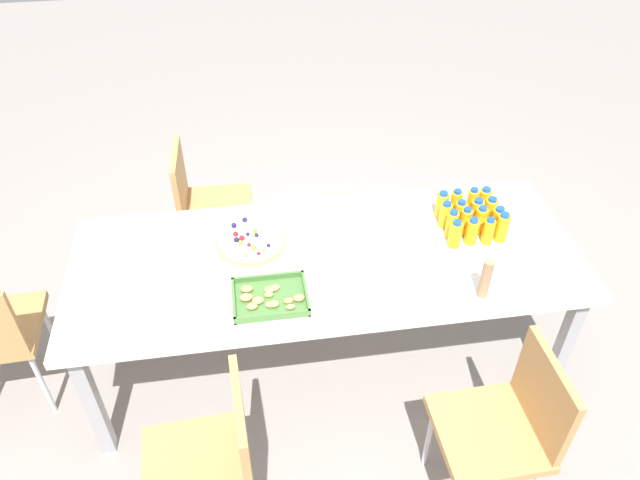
{
  "coord_description": "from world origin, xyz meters",
  "views": [
    {
      "loc": [
        0.33,
        2.01,
        2.55
      ],
      "look_at": [
        0.02,
        -0.09,
        0.75
      ],
      "focal_mm": 33.88,
      "sensor_mm": 36.0,
      "label": 1
    }
  ],
  "objects_px": {
    "juice_bottle_2": "(456,203)",
    "juice_bottle_5": "(477,211)",
    "juice_bottle_3": "(442,205)",
    "snack_tray": "(269,298)",
    "juice_bottle_6": "(460,213)",
    "juice_bottle_13": "(488,231)",
    "napkin_stack": "(183,227)",
    "juice_bottle_10": "(465,222)",
    "juice_bottle_4": "(490,210)",
    "fruit_pizza": "(251,241)",
    "chair_near_right": "(204,202)",
    "chair_far_right": "(214,457)",
    "juice_bottle_11": "(452,224)",
    "juice_bottle_14": "(472,232)",
    "party_table": "(327,266)",
    "juice_bottle_1": "(472,202)",
    "cardboard_tube": "(486,279)",
    "juice_bottle_8": "(498,220)",
    "juice_bottle_0": "(484,201)",
    "juice_bottle_12": "(502,228)",
    "juice_bottle_7": "(445,215)",
    "plate_stack": "(339,252)",
    "juice_bottle_9": "(481,220)",
    "juice_bottle_15": "(455,234)",
    "chair_far_left": "(507,423)"
  },
  "relations": [
    {
      "from": "juice_bottle_2",
      "to": "juice_bottle_5",
      "type": "bearing_deg",
      "value": 138.06
    },
    {
      "from": "juice_bottle_3",
      "to": "snack_tray",
      "type": "bearing_deg",
      "value": 27.11
    },
    {
      "from": "juice_bottle_2",
      "to": "juice_bottle_6",
      "type": "height_order",
      "value": "juice_bottle_2"
    },
    {
      "from": "juice_bottle_2",
      "to": "juice_bottle_13",
      "type": "xyz_separation_m",
      "value": [
        -0.08,
        0.23,
        -0.0
      ]
    },
    {
      "from": "juice_bottle_3",
      "to": "napkin_stack",
      "type": "bearing_deg",
      "value": -3.88
    },
    {
      "from": "juice_bottle_2",
      "to": "juice_bottle_10",
      "type": "height_order",
      "value": "juice_bottle_10"
    },
    {
      "from": "juice_bottle_4",
      "to": "fruit_pizza",
      "type": "height_order",
      "value": "juice_bottle_4"
    },
    {
      "from": "chair_near_right",
      "to": "juice_bottle_4",
      "type": "bearing_deg",
      "value": 66.12
    },
    {
      "from": "chair_far_right",
      "to": "juice_bottle_11",
      "type": "xyz_separation_m",
      "value": [
        -1.15,
        -0.85,
        0.29
      ]
    },
    {
      "from": "juice_bottle_10",
      "to": "juice_bottle_14",
      "type": "bearing_deg",
      "value": 95.47
    },
    {
      "from": "juice_bottle_11",
      "to": "juice_bottle_10",
      "type": "bearing_deg",
      "value": -173.27
    },
    {
      "from": "snack_tray",
      "to": "chair_far_right",
      "type": "bearing_deg",
      "value": 64.33
    },
    {
      "from": "party_table",
      "to": "juice_bottle_6",
      "type": "distance_m",
      "value": 0.69
    },
    {
      "from": "chair_near_right",
      "to": "juice_bottle_5",
      "type": "relative_size",
      "value": 6.29
    },
    {
      "from": "juice_bottle_1",
      "to": "cardboard_tube",
      "type": "relative_size",
      "value": 0.78
    },
    {
      "from": "juice_bottle_6",
      "to": "juice_bottle_8",
      "type": "height_order",
      "value": "same"
    },
    {
      "from": "juice_bottle_0",
      "to": "snack_tray",
      "type": "height_order",
      "value": "juice_bottle_0"
    },
    {
      "from": "juice_bottle_0",
      "to": "juice_bottle_12",
      "type": "distance_m",
      "value": 0.22
    },
    {
      "from": "juice_bottle_3",
      "to": "juice_bottle_4",
      "type": "height_order",
      "value": "juice_bottle_3"
    },
    {
      "from": "juice_bottle_11",
      "to": "cardboard_tube",
      "type": "relative_size",
      "value": 0.75
    },
    {
      "from": "napkin_stack",
      "to": "juice_bottle_5",
      "type": "bearing_deg",
      "value": 173.67
    },
    {
      "from": "juice_bottle_7",
      "to": "fruit_pizza",
      "type": "distance_m",
      "value": 0.93
    },
    {
      "from": "chair_near_right",
      "to": "juice_bottle_7",
      "type": "height_order",
      "value": "juice_bottle_7"
    },
    {
      "from": "juice_bottle_10",
      "to": "juice_bottle_14",
      "type": "height_order",
      "value": "juice_bottle_10"
    },
    {
      "from": "juice_bottle_6",
      "to": "juice_bottle_11",
      "type": "height_order",
      "value": "juice_bottle_11"
    },
    {
      "from": "chair_near_right",
      "to": "plate_stack",
      "type": "bearing_deg",
      "value": 39.9
    },
    {
      "from": "juice_bottle_10",
      "to": "juice_bottle_8",
      "type": "bearing_deg",
      "value": 177.81
    },
    {
      "from": "juice_bottle_0",
      "to": "juice_bottle_8",
      "type": "height_order",
      "value": "juice_bottle_0"
    },
    {
      "from": "chair_far_right",
      "to": "juice_bottle_0",
      "type": "relative_size",
      "value": 5.94
    },
    {
      "from": "chair_near_right",
      "to": "juice_bottle_3",
      "type": "bearing_deg",
      "value": 64.92
    },
    {
      "from": "juice_bottle_7",
      "to": "juice_bottle_14",
      "type": "bearing_deg",
      "value": 119.23
    },
    {
      "from": "chair_near_right",
      "to": "juice_bottle_4",
      "type": "height_order",
      "value": "juice_bottle_4"
    },
    {
      "from": "party_table",
      "to": "cardboard_tube",
      "type": "relative_size",
      "value": 12.05
    },
    {
      "from": "chair_near_right",
      "to": "juice_bottle_13",
      "type": "relative_size",
      "value": 6.01
    },
    {
      "from": "juice_bottle_6",
      "to": "juice_bottle_11",
      "type": "xyz_separation_m",
      "value": [
        0.07,
        0.08,
        0.01
      ]
    },
    {
      "from": "juice_bottle_0",
      "to": "juice_bottle_1",
      "type": "bearing_deg",
      "value": 5.39
    },
    {
      "from": "chair_near_right",
      "to": "juice_bottle_9",
      "type": "relative_size",
      "value": 5.83
    },
    {
      "from": "juice_bottle_1",
      "to": "snack_tray",
      "type": "xyz_separation_m",
      "value": [
        1.03,
        0.45,
        -0.06
      ]
    },
    {
      "from": "juice_bottle_8",
      "to": "juice_bottle_1",
      "type": "bearing_deg",
      "value": -63.24
    },
    {
      "from": "juice_bottle_0",
      "to": "plate_stack",
      "type": "xyz_separation_m",
      "value": [
        0.76,
        0.21,
        -0.05
      ]
    },
    {
      "from": "juice_bottle_4",
      "to": "juice_bottle_2",
      "type": "bearing_deg",
      "value": -27.37
    },
    {
      "from": "juice_bottle_2",
      "to": "juice_bottle_15",
      "type": "bearing_deg",
      "value": 71.16
    },
    {
      "from": "juice_bottle_12",
      "to": "chair_near_right",
      "type": "bearing_deg",
      "value": -30.33
    },
    {
      "from": "juice_bottle_10",
      "to": "juice_bottle_14",
      "type": "relative_size",
      "value": 1.07
    },
    {
      "from": "chair_far_left",
      "to": "juice_bottle_13",
      "type": "bearing_deg",
      "value": -13.45
    },
    {
      "from": "napkin_stack",
      "to": "juice_bottle_8",
      "type": "bearing_deg",
      "value": 170.89
    },
    {
      "from": "cardboard_tube",
      "to": "fruit_pizza",
      "type": "bearing_deg",
      "value": -27.08
    },
    {
      "from": "chair_far_right",
      "to": "juice_bottle_0",
      "type": "xyz_separation_m",
      "value": [
        -1.36,
        -1.0,
        0.29
      ]
    },
    {
      "from": "juice_bottle_0",
      "to": "juice_bottle_5",
      "type": "relative_size",
      "value": 1.06
    },
    {
      "from": "chair_far_left",
      "to": "juice_bottle_3",
      "type": "xyz_separation_m",
      "value": [
        -0.02,
        -1.03,
        0.29
      ]
    }
  ]
}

